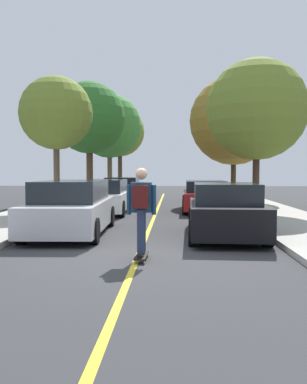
# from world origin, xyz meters

# --- Properties ---
(ground) EXTENTS (80.00, 80.00, 0.00)m
(ground) POSITION_xyz_m (0.00, 0.00, 0.00)
(ground) COLOR #353538
(center_line) EXTENTS (0.12, 39.20, 0.01)m
(center_line) POSITION_xyz_m (0.00, 4.00, 0.00)
(center_line) COLOR gold
(center_line) RESTS_ON ground
(parked_car_left_nearest) EXTENTS (2.08, 4.74, 1.48)m
(parked_car_left_nearest) POSITION_xyz_m (-2.09, 2.96, 0.73)
(parked_car_left_nearest) COLOR #B7B7BC
(parked_car_left_nearest) RESTS_ON ground
(parked_car_left_near) EXTENTS (1.97, 4.07, 1.39)m
(parked_car_left_near) POSITION_xyz_m (-2.09, 8.48, 0.69)
(parked_car_left_near) COLOR white
(parked_car_left_near) RESTS_ON ground
(parked_car_left_far) EXTENTS (2.03, 4.50, 1.38)m
(parked_car_left_far) POSITION_xyz_m (-2.09, 14.71, 0.69)
(parked_car_left_far) COLOR maroon
(parked_car_left_far) RESTS_ON ground
(parked_car_right_nearest) EXTENTS (2.05, 4.19, 1.42)m
(parked_car_right_nearest) POSITION_xyz_m (2.09, 2.52, 0.69)
(parked_car_right_nearest) COLOR black
(parked_car_right_nearest) RESTS_ON ground
(parked_car_right_near) EXTENTS (2.04, 4.10, 1.33)m
(parked_car_right_near) POSITION_xyz_m (2.09, 9.47, 0.67)
(parked_car_right_near) COLOR maroon
(parked_car_right_near) RESTS_ON ground
(street_tree_left_nearest) EXTENTS (2.91, 2.91, 5.36)m
(street_tree_left_nearest) POSITION_xyz_m (-3.94, 8.18, 4.03)
(street_tree_left_nearest) COLOR brown
(street_tree_left_nearest) RESTS_ON sidewalk_left
(street_tree_left_near) EXTENTS (3.98, 3.98, 6.54)m
(street_tree_left_near) POSITION_xyz_m (-3.94, 14.92, 4.67)
(street_tree_left_near) COLOR #4C3823
(street_tree_left_near) RESTS_ON sidewalk_left
(street_tree_left_far) EXTENTS (4.65, 4.65, 7.20)m
(street_tree_left_far) POSITION_xyz_m (-3.94, 22.45, 5.00)
(street_tree_left_far) COLOR brown
(street_tree_left_far) RESTS_ON sidewalk_left
(street_tree_left_farthest) EXTENTS (4.28, 4.28, 7.14)m
(street_tree_left_farthest) POSITION_xyz_m (-3.94, 28.49, 5.12)
(street_tree_left_farthest) COLOR #3D2D1E
(street_tree_left_farthest) RESTS_ON sidewalk_left
(street_tree_right_nearest) EXTENTS (3.91, 3.91, 5.94)m
(street_tree_right_nearest) POSITION_xyz_m (3.94, 8.11, 4.11)
(street_tree_right_nearest) COLOR #3D2D1E
(street_tree_right_nearest) RESTS_ON sidewalk_right
(street_tree_right_near) EXTENTS (4.72, 4.72, 6.63)m
(street_tree_right_near) POSITION_xyz_m (3.94, 14.37, 4.40)
(street_tree_right_near) COLOR #3D2D1E
(street_tree_right_near) RESTS_ON sidewalk_right
(skateboard) EXTENTS (0.24, 0.85, 0.10)m
(skateboard) POSITION_xyz_m (0.10, -0.42, 0.09)
(skateboard) COLOR black
(skateboard) RESTS_ON ground
(skateboarder) EXTENTS (0.58, 0.70, 1.70)m
(skateboarder) POSITION_xyz_m (0.10, -0.46, 1.07)
(skateboarder) COLOR black
(skateboarder) RESTS_ON skateboard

